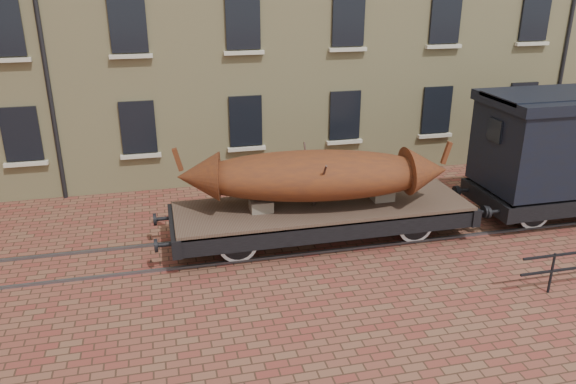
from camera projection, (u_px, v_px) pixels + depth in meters
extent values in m
plane|color=brown|center=(365.00, 235.00, 15.66)|extent=(90.00, 90.00, 0.00)
cube|color=black|center=(21.00, 134.00, 17.28)|extent=(1.10, 0.12, 1.70)
cube|color=beige|center=(26.00, 164.00, 17.58)|extent=(1.30, 0.18, 0.12)
cube|color=black|center=(138.00, 127.00, 18.04)|extent=(1.10, 0.12, 1.70)
cube|color=beige|center=(141.00, 156.00, 18.34)|extent=(1.30, 0.18, 0.12)
cube|color=black|center=(246.00, 121.00, 18.80)|extent=(1.10, 0.12, 1.70)
cube|color=beige|center=(247.00, 149.00, 19.10)|extent=(1.30, 0.18, 0.12)
cube|color=black|center=(345.00, 115.00, 19.56)|extent=(1.10, 0.12, 1.70)
cube|color=beige|center=(344.00, 142.00, 19.85)|extent=(1.30, 0.18, 0.12)
cube|color=black|center=(436.00, 110.00, 20.32)|extent=(1.10, 0.12, 1.70)
cube|color=beige|center=(435.00, 136.00, 20.61)|extent=(1.30, 0.18, 0.12)
cube|color=black|center=(521.00, 105.00, 21.08)|extent=(1.10, 0.12, 1.70)
cube|color=beige|center=(519.00, 130.00, 21.37)|extent=(1.30, 0.18, 0.12)
cube|color=black|center=(2.00, 26.00, 16.12)|extent=(1.10, 0.12, 1.70)
cube|color=beige|center=(8.00, 60.00, 16.41)|extent=(1.30, 0.18, 0.12)
cube|color=black|center=(128.00, 24.00, 16.88)|extent=(1.10, 0.12, 1.70)
cube|color=beige|center=(131.00, 56.00, 17.17)|extent=(1.30, 0.18, 0.12)
cube|color=black|center=(243.00, 22.00, 17.64)|extent=(1.10, 0.12, 1.70)
cube|color=beige|center=(244.00, 53.00, 17.93)|extent=(1.30, 0.18, 0.12)
cube|color=black|center=(348.00, 20.00, 18.40)|extent=(1.10, 0.12, 1.70)
cube|color=beige|center=(348.00, 49.00, 18.69)|extent=(1.30, 0.18, 0.12)
cube|color=black|center=(445.00, 18.00, 19.15)|extent=(1.10, 0.12, 1.70)
cube|color=beige|center=(443.00, 46.00, 19.45)|extent=(1.30, 0.18, 0.12)
cube|color=black|center=(535.00, 16.00, 19.91)|extent=(1.10, 0.12, 1.70)
cube|color=beige|center=(532.00, 44.00, 20.21)|extent=(1.30, 0.18, 0.12)
cube|color=#59595E|center=(375.00, 246.00, 14.99)|extent=(30.00, 0.08, 0.06)
cube|color=#59595E|center=(357.00, 224.00, 16.30)|extent=(30.00, 0.08, 0.06)
cylinder|color=black|center=(551.00, 273.00, 12.68)|extent=(0.06, 0.06, 1.00)
cube|color=#4C3D32|center=(323.00, 207.00, 15.02)|extent=(7.86, 2.31, 0.13)
cube|color=black|center=(335.00, 232.00, 14.15)|extent=(7.86, 0.17, 0.47)
cube|color=black|center=(312.00, 201.00, 16.08)|extent=(7.86, 0.17, 0.47)
cube|color=black|center=(174.00, 230.00, 14.26)|extent=(0.23, 2.41, 0.47)
cylinder|color=black|center=(164.00, 245.00, 13.49)|extent=(0.37, 0.10, 0.10)
cylinder|color=black|center=(156.00, 246.00, 13.45)|extent=(0.08, 0.34, 0.34)
cylinder|color=black|center=(162.00, 219.00, 14.91)|extent=(0.37, 0.10, 0.10)
cylinder|color=black|center=(155.00, 219.00, 14.87)|extent=(0.08, 0.34, 0.34)
cube|color=black|center=(455.00, 203.00, 15.97)|extent=(0.23, 2.41, 0.47)
cylinder|color=black|center=(479.00, 212.00, 15.32)|extent=(0.37, 0.10, 0.10)
cylinder|color=black|center=(485.00, 212.00, 15.36)|extent=(0.08, 0.34, 0.34)
cylinder|color=black|center=(450.00, 192.00, 16.74)|extent=(0.37, 0.10, 0.10)
cylinder|color=black|center=(456.00, 191.00, 16.78)|extent=(0.08, 0.34, 0.34)
cylinder|color=black|center=(234.00, 232.00, 14.67)|extent=(0.10, 1.99, 0.10)
cylinder|color=white|center=(238.00, 244.00, 14.02)|extent=(1.01, 0.07, 1.01)
cylinder|color=black|center=(238.00, 244.00, 14.02)|extent=(0.83, 0.10, 0.83)
cube|color=black|center=(239.00, 237.00, 13.82)|extent=(0.94, 0.08, 0.10)
cylinder|color=white|center=(230.00, 221.00, 15.33)|extent=(1.01, 0.07, 1.01)
cylinder|color=black|center=(230.00, 221.00, 15.33)|extent=(0.83, 0.10, 0.83)
cube|color=black|center=(229.00, 211.00, 15.35)|extent=(0.94, 0.08, 0.10)
cylinder|color=black|center=(405.00, 215.00, 15.72)|extent=(0.10, 1.99, 0.10)
cylinder|color=white|center=(416.00, 225.00, 15.07)|extent=(1.01, 0.07, 1.01)
cylinder|color=black|center=(416.00, 225.00, 15.07)|extent=(0.83, 0.10, 0.83)
cube|color=black|center=(419.00, 219.00, 14.86)|extent=(0.94, 0.08, 0.10)
cylinder|color=white|center=(394.00, 205.00, 16.37)|extent=(1.01, 0.07, 1.01)
cylinder|color=black|center=(394.00, 205.00, 16.37)|extent=(0.83, 0.10, 0.83)
cube|color=black|center=(393.00, 196.00, 16.39)|extent=(0.94, 0.08, 0.10)
cube|color=black|center=(322.00, 221.00, 15.17)|extent=(4.19, 0.06, 0.06)
cube|color=brown|center=(261.00, 205.00, 14.58)|extent=(0.58, 0.52, 0.29)
cube|color=brown|center=(382.00, 194.00, 15.31)|extent=(0.58, 0.52, 0.29)
ellipsoid|color=#612B11|center=(314.00, 175.00, 14.63)|extent=(6.55, 2.91, 1.26)
cone|color=#612B11|center=(198.00, 176.00, 14.39)|extent=(1.26, 1.35, 1.20)
cube|color=#612B11|center=(178.00, 160.00, 14.18)|extent=(0.27, 0.17, 0.61)
cone|color=#612B11|center=(427.00, 170.00, 14.84)|extent=(1.26, 1.35, 1.20)
cube|color=#612B11|center=(446.00, 153.00, 14.70)|extent=(0.27, 0.17, 0.61)
cylinder|color=#402D26|center=(320.00, 187.00, 14.21)|extent=(0.05, 1.08, 1.49)
cylinder|color=#402D26|center=(309.00, 174.00, 15.14)|extent=(0.05, 1.08, 1.49)
cube|color=black|center=(553.00, 178.00, 17.89)|extent=(6.20, 0.17, 0.47)
cube|color=black|center=(486.00, 200.00, 16.19)|extent=(0.23, 2.48, 0.47)
cylinder|color=black|center=(488.00, 212.00, 15.34)|extent=(0.08, 0.33, 0.33)
cylinder|color=black|center=(457.00, 191.00, 16.83)|extent=(0.08, 0.33, 0.33)
cylinder|color=black|center=(520.00, 203.00, 16.52)|extent=(0.10, 1.96, 0.10)
cylinder|color=white|center=(535.00, 213.00, 15.86)|extent=(0.99, 0.07, 0.99)
cylinder|color=black|center=(535.00, 213.00, 15.86)|extent=(0.81, 0.10, 0.81)
cylinder|color=white|center=(505.00, 195.00, 17.17)|extent=(0.99, 0.07, 0.99)
cylinder|color=black|center=(505.00, 195.00, 17.17)|extent=(0.81, 0.10, 0.81)
cube|color=black|center=(495.00, 130.00, 15.43)|extent=(0.08, 0.62, 0.62)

